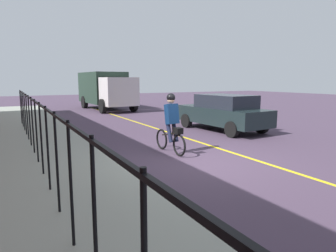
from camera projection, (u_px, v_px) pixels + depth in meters
The scene contains 7 objects.
ground_plane at pixel (197, 163), 8.13m from camera, with size 80.00×80.00×0.00m, color #453548.
lane_line_centre at pixel (242, 156), 8.88m from camera, with size 36.00×0.12×0.01m, color yellow.
sidewalk at pixel (66, 180), 6.52m from camera, with size 40.00×3.20×0.15m, color gray.
iron_fence at pixel (38, 122), 7.02m from camera, with size 16.69×0.04×1.60m.
cyclist_lead at pixel (171, 124), 9.07m from camera, with size 1.71×0.37×1.83m.
patrol_sedan at pixel (223, 112), 13.22m from camera, with size 4.52×2.17×1.58m.
box_truck_background at pixel (106, 89), 22.54m from camera, with size 6.81×2.78×2.78m.
Camera 1 is at (-6.57, 4.44, 2.22)m, focal length 32.20 mm.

